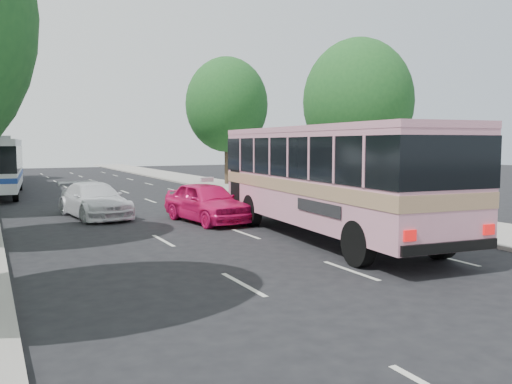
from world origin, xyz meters
TOP-DOWN VIEW (x-y plane):
  - ground at (0.00, 0.00)m, footprint 120.00×120.00m
  - sidewalk_right at (8.50, 20.00)m, footprint 4.00×90.00m
  - tree_right_near at (8.78, 7.94)m, footprint 5.10×5.10m
  - tree_right_far at (9.08, 23.94)m, footprint 6.00×6.00m
  - pink_bus at (3.01, 2.02)m, footprint 3.77×11.56m
  - pink_taxi at (0.85, 7.23)m, footprint 2.45×4.87m
  - white_pickup at (-2.86, 10.62)m, footprint 2.68×5.20m
  - taxi_roof_sign at (0.85, 7.23)m, footprint 0.57×0.25m

SIDE VIEW (x-z plane):
  - ground at x=0.00m, z-range 0.00..0.00m
  - sidewalk_right at x=8.50m, z-range 0.00..0.12m
  - white_pickup at x=-2.86m, z-range 0.00..1.44m
  - pink_taxi at x=0.85m, z-range 0.00..1.59m
  - taxi_roof_sign at x=0.85m, z-range 1.59..1.77m
  - pink_bus at x=3.01m, z-range 0.44..4.07m
  - tree_right_near at x=8.78m, z-range 1.23..9.18m
  - tree_right_far at x=9.08m, z-range 1.45..10.80m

